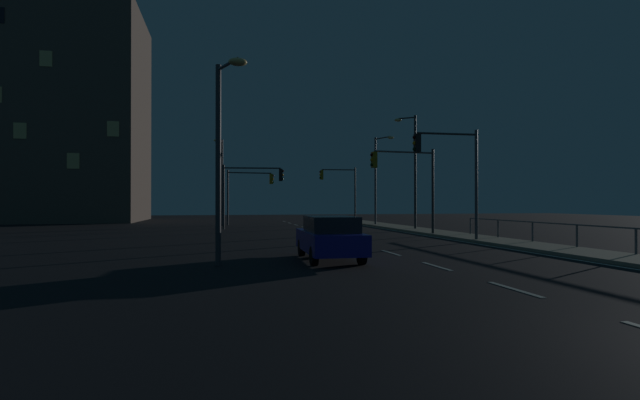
{
  "coord_description": "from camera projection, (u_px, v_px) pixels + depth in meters",
  "views": [
    {
      "loc": [
        -6.77,
        -4.6,
        2.05
      ],
      "look_at": [
        1.01,
        31.24,
        2.26
      ],
      "focal_mm": 25.77,
      "sensor_mm": 36.0,
      "label": 1
    }
  ],
  "objects": [
    {
      "name": "ground_plane",
      "position": [
        358.0,
        243.0,
        23.02
      ],
      "size": [
        112.0,
        112.0,
        0.0
      ],
      "primitive_type": "plane",
      "color": "black",
      "rests_on": "ground"
    },
    {
      "name": "car",
      "position": [
        330.0,
        237.0,
        16.32
      ],
      "size": [
        1.96,
        4.45,
        1.57
      ],
      "color": "navy",
      "rests_on": "ground"
    },
    {
      "name": "street_lamp_median",
      "position": [
        378.0,
        172.0,
        40.57
      ],
      "size": [
        1.1,
        2.13,
        7.73
      ],
      "color": "#4C4C51",
      "rests_on": "sidewalk_right"
    },
    {
      "name": "traffic_light_far_left",
      "position": [
        450.0,
        162.0,
        23.69
      ],
      "size": [
        3.6,
        0.35,
        5.71
      ],
      "color": "#4C4C51",
      "rests_on": "sidewalk_right"
    },
    {
      "name": "lane_edge_line",
      "position": [
        421.0,
        235.0,
        29.1
      ],
      "size": [
        0.14,
        53.0,
        0.01
      ],
      "color": "silver",
      "rests_on": "ground"
    },
    {
      "name": "lane_markings_center",
      "position": [
        341.0,
        238.0,
        26.44
      ],
      "size": [
        0.14,
        50.0,
        0.01
      ],
      "color": "silver",
      "rests_on": "ground"
    },
    {
      "name": "barrier_fence",
      "position": [
        636.0,
        234.0,
        16.97
      ],
      "size": [
        0.09,
        23.12,
        0.98
      ],
      "color": "#59595E",
      "rests_on": "sidewalk_right"
    },
    {
      "name": "traffic_light_near_right",
      "position": [
        249.0,
        186.0,
        42.13
      ],
      "size": [
        4.3,
        0.57,
        5.04
      ],
      "color": "#38383D",
      "rests_on": "ground"
    },
    {
      "name": "traffic_light_near_left",
      "position": [
        251.0,
        183.0,
        35.59
      ],
      "size": [
        4.69,
        0.77,
        4.99
      ],
      "color": "#38383D",
      "rests_on": "ground"
    },
    {
      "name": "building_distant",
      "position": [
        65.0,
        116.0,
        50.18
      ],
      "size": [
        16.01,
        13.59,
        23.09
      ],
      "color": "brown",
      "rests_on": "ground"
    },
    {
      "name": "traffic_light_mid_right",
      "position": [
        340.0,
        183.0,
        46.13
      ],
      "size": [
        3.72,
        0.54,
        5.47
      ],
      "color": "#2D3033",
      "rests_on": "sidewalk_right"
    },
    {
      "name": "street_lamp_mid_block",
      "position": [
        412.0,
        162.0,
        34.04
      ],
      "size": [
        1.4,
        1.08,
        8.39
      ],
      "color": "#2D3033",
      "rests_on": "sidewalk_right"
    },
    {
      "name": "traffic_light_far_right",
      "position": [
        406.0,
        173.0,
        28.04
      ],
      "size": [
        4.27,
        0.54,
        5.25
      ],
      "color": "#2D3033",
      "rests_on": "sidewalk_right"
    },
    {
      "name": "street_lamp_across_street",
      "position": [
        222.0,
        143.0,
        14.63
      ],
      "size": [
        0.94,
        1.54,
        6.52
      ],
      "color": "#38383D",
      "rests_on": "ground"
    },
    {
      "name": "sidewalk_right",
      "position": [
        487.0,
        240.0,
        24.54
      ],
      "size": [
        2.52,
        77.0,
        0.14
      ],
      "primitive_type": "cube",
      "color": "gray",
      "rests_on": "ground"
    },
    {
      "name": "street_lamp_corner",
      "position": [
        221.0,
        174.0,
        40.31
      ],
      "size": [
        0.81,
        1.58,
        7.62
      ],
      "color": "#38383D",
      "rests_on": "ground"
    }
  ]
}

